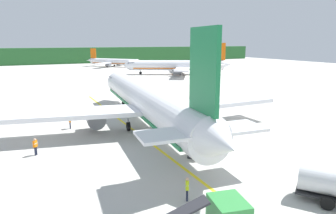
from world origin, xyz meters
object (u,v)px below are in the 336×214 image
(airliner_foreground, at_px, (146,101))
(crew_loader_left, at_px, (35,145))
(airliner_far_taxiway, at_px, (113,62))
(cargo_container_mid, at_px, (198,147))
(crew_loader_right, at_px, (187,187))
(crew_marshaller, at_px, (70,121))
(airliner_mid_apron, at_px, (178,66))

(airliner_foreground, relative_size, crew_loader_left, 24.44)
(airliner_far_taxiway, bearing_deg, cargo_container_mid, -101.82)
(cargo_container_mid, distance_m, crew_loader_right, 8.43)
(airliner_foreground, distance_m, crew_marshaller, 9.94)
(airliner_mid_apron, height_order, crew_loader_right, airliner_mid_apron)
(crew_marshaller, bearing_deg, airliner_far_taxiway, 70.75)
(airliner_far_taxiway, bearing_deg, crew_loader_left, -110.07)
(airliner_foreground, xyz_separation_m, crew_loader_right, (-4.51, -18.58, -2.37))
(airliner_mid_apron, relative_size, crew_loader_right, 19.69)
(crew_loader_left, relative_size, crew_loader_right, 0.99)
(airliner_mid_apron, relative_size, crew_marshaller, 19.87)
(airliner_far_taxiway, distance_m, crew_loader_right, 116.59)
(cargo_container_mid, height_order, crew_loader_left, cargo_container_mid)
(airliner_foreground, distance_m, airliner_far_taxiway, 97.46)
(airliner_mid_apron, distance_m, cargo_container_mid, 74.36)
(airliner_mid_apron, xyz_separation_m, cargo_container_mid, (-32.86, -66.68, -1.98))
(crew_marshaller, xyz_separation_m, crew_loader_left, (-4.43, -8.07, 0.00))
(airliner_far_taxiway, distance_m, crew_loader_left, 105.80)
(airliner_far_taxiway, height_order, crew_loader_left, airliner_far_taxiway)
(cargo_container_mid, bearing_deg, airliner_foreground, 92.64)
(cargo_container_mid, relative_size, crew_loader_left, 1.44)
(airliner_foreground, bearing_deg, crew_loader_right, -103.65)
(crew_marshaller, height_order, crew_loader_right, crew_loader_right)
(airliner_foreground, bearing_deg, crew_loader_left, -160.97)
(airliner_far_taxiway, xyz_separation_m, cargo_container_mid, (-22.31, -106.58, -1.25))
(crew_loader_right, bearing_deg, cargo_container_mid, 53.12)
(airliner_foreground, height_order, crew_marshaller, airliner_foreground)
(airliner_foreground, distance_m, crew_loader_left, 14.42)
(cargo_container_mid, bearing_deg, crew_marshaller, 122.05)
(airliner_far_taxiway, height_order, crew_marshaller, airliner_far_taxiway)
(airliner_mid_apron, height_order, crew_marshaller, airliner_mid_apron)
(crew_loader_left, height_order, crew_loader_right, crew_loader_right)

